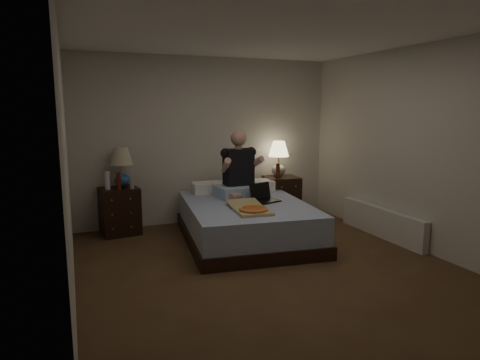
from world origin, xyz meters
name	(u,v)px	position (x,y,z in m)	size (l,w,h in m)	color
floor	(270,269)	(0.00, 0.00, 0.00)	(4.00, 4.50, 0.00)	brown
ceiling	(273,31)	(0.00, 0.00, 2.50)	(4.00, 4.50, 0.00)	white
wall_back	(207,141)	(0.00, 2.25, 1.25)	(4.00, 2.50, 0.00)	beige
wall_front	(446,197)	(0.00, -2.25, 1.25)	(4.00, 2.50, 0.00)	beige
wall_left	(66,165)	(-2.00, 0.00, 1.25)	(4.50, 2.50, 0.00)	beige
wall_right	(420,149)	(2.00, 0.00, 1.25)	(4.50, 2.50, 0.00)	beige
bed	(246,221)	(0.16, 1.07, 0.25)	(1.53, 2.04, 0.51)	#5973B3
nightstand_left	(120,211)	(-1.37, 1.99, 0.33)	(0.50, 0.45, 0.65)	black
nightstand_right	(281,198)	(1.12, 1.93, 0.33)	(0.51, 0.46, 0.67)	black
lamp_left	(122,167)	(-1.31, 2.04, 0.93)	(0.32, 0.32, 0.56)	#244D87
lamp_right	(279,159)	(1.10, 2.01, 0.95)	(0.32, 0.32, 0.56)	#98978F
water_bottle	(107,180)	(-1.52, 1.93, 0.78)	(0.07, 0.07, 0.25)	silver
soda_can	(132,185)	(-1.21, 1.86, 0.70)	(0.07, 0.07, 0.10)	beige
beer_bottle_left	(119,181)	(-1.38, 1.89, 0.77)	(0.06, 0.06, 0.23)	#591A0C
beer_bottle_right	(278,171)	(1.00, 1.83, 0.78)	(0.06, 0.06, 0.23)	#521A0B
person	(240,164)	(0.23, 1.46, 0.97)	(0.66, 0.52, 0.93)	black
laptop	(266,193)	(0.42, 1.02, 0.63)	(0.34, 0.28, 0.24)	black
pizza_box	(253,210)	(0.02, 0.51, 0.55)	(0.40, 0.76, 0.08)	tan
radiator	(381,222)	(1.93, 0.52, 0.20)	(0.10, 1.60, 0.40)	silver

